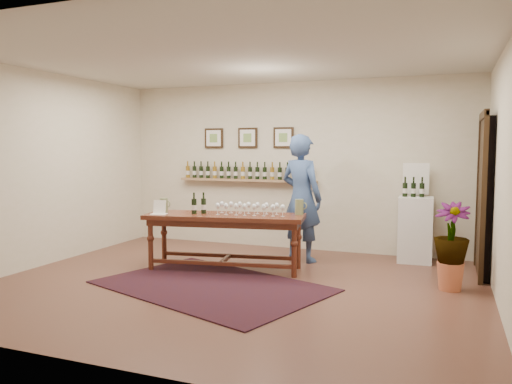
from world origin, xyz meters
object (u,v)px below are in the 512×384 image
(potted_plant, at_px, (451,246))
(person, at_px, (301,198))
(display_pedestal, at_px, (415,229))
(tasting_table, at_px, (225,223))

(potted_plant, height_order, person, person)
(display_pedestal, xyz_separation_m, potted_plant, (0.50, -1.43, 0.05))
(tasting_table, relative_size, display_pedestal, 2.35)
(potted_plant, bearing_deg, person, 157.53)
(display_pedestal, height_order, potted_plant, display_pedestal)
(display_pedestal, bearing_deg, person, -160.78)
(tasting_table, bearing_deg, person, 37.35)
(tasting_table, distance_m, potted_plant, 2.95)
(display_pedestal, distance_m, potted_plant, 1.52)
(tasting_table, relative_size, person, 1.20)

